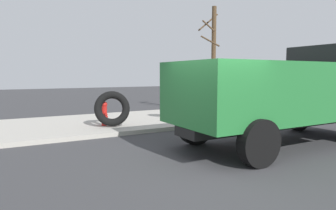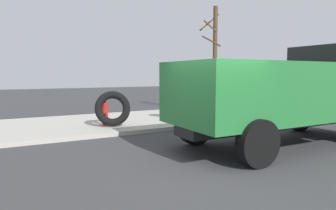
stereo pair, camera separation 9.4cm
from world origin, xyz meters
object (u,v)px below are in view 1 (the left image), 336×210
object	(u,v)px
bare_tree	(213,56)
loose_tire	(112,109)
dump_truck_green	(290,90)
stop_sign	(194,82)
fire_hydrant	(104,113)

from	to	relation	value
bare_tree	loose_tire	bearing A→B (deg)	-158.76
dump_truck_green	stop_sign	bearing A→B (deg)	101.53
dump_truck_green	bare_tree	xyz separation A→B (m)	(2.56, 7.10, 1.42)
stop_sign	dump_truck_green	xyz separation A→B (m)	(0.80, -3.91, -0.15)
dump_truck_green	fire_hydrant	bearing A→B (deg)	130.33
bare_tree	fire_hydrant	bearing A→B (deg)	-161.91
fire_hydrant	stop_sign	bearing A→B (deg)	-16.48
loose_tire	bare_tree	size ratio (longest dim) A/B	0.24
stop_sign	loose_tire	bearing A→B (deg)	168.31
loose_tire	dump_truck_green	world-z (taller)	dump_truck_green
fire_hydrant	stop_sign	size ratio (longest dim) A/B	0.40
fire_hydrant	bare_tree	world-z (taller)	bare_tree
stop_sign	bare_tree	size ratio (longest dim) A/B	0.42
bare_tree	stop_sign	bearing A→B (deg)	-136.43
fire_hydrant	loose_tire	bearing A→B (deg)	-59.88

